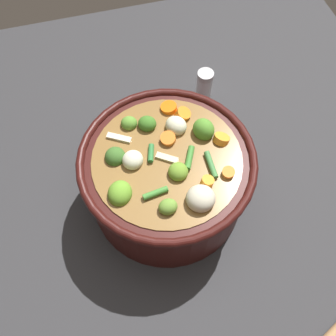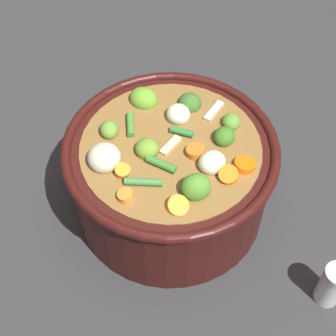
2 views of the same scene
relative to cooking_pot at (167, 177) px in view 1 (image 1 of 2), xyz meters
name	(u,v)px [view 1 (image 1 of 2)]	position (x,y,z in m)	size (l,w,h in m)	color
ground_plane	(167,195)	(0.00, 0.00, -0.07)	(1.10, 1.10, 0.00)	#2D2D30
cooking_pot	(167,177)	(0.00, 0.00, 0.00)	(0.29, 0.29, 0.16)	#38110F
salt_shaker	(204,85)	(-0.14, -0.21, -0.04)	(0.03, 0.03, 0.07)	silver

